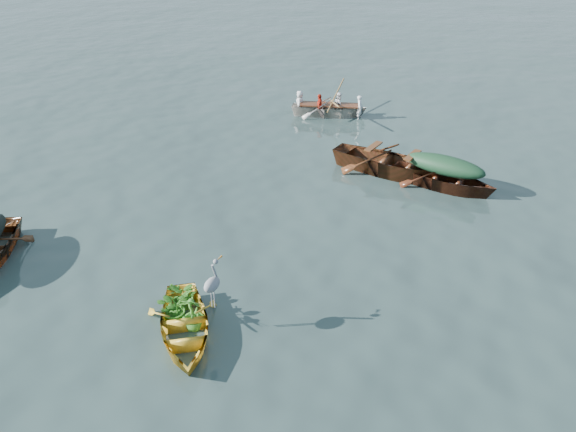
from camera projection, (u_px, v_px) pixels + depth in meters
name	position (u px, v px, depth m)	size (l,w,h in m)	color
ground	(250.00, 282.00, 11.41)	(140.00, 140.00, 0.00)	#2E403E
yellow_dinghy	(185.00, 336.00, 9.98)	(1.30, 3.00, 0.80)	yellow
green_tarp_boat	(442.00, 188.00, 15.28)	(1.24, 3.99, 0.91)	#482610
open_wooden_boat	(390.00, 175.00, 16.05)	(1.52, 4.90, 1.18)	#542815
rowed_boat	(329.00, 116.00, 20.58)	(1.15, 3.82, 0.88)	beige
green_tarp_cover	(445.00, 164.00, 14.94)	(0.68, 2.20, 0.52)	#16351E
thwart_benches	(392.00, 155.00, 15.76)	(0.91, 2.45, 0.04)	#512A13
heron	(212.00, 291.00, 9.71)	(0.28, 0.40, 0.92)	gray
dinghy_weeds	(181.00, 286.00, 10.12)	(0.70, 0.90, 0.60)	#27751E
rowers	(330.00, 94.00, 20.19)	(1.03, 2.68, 0.76)	silver
oars	(329.00, 104.00, 20.36)	(2.60, 0.60, 0.06)	brown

